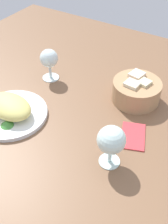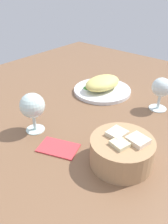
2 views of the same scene
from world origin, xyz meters
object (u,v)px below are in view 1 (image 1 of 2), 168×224
Objects in this scene: bread_basket at (136,90)px; wine_glass_far at (49,60)px; wine_glass_near at (111,141)px; plate at (11,114)px; folded_napkin at (133,135)px.

wine_glass_far is at bearing -171.22° from bread_basket.
plate is at bearing -179.68° from wine_glass_near.
bread_basket is 1.36× the size of wine_glass_far.
plate is at bearing 87.79° from folded_napkin.
wine_glass_far is (-37.57, 23.54, -0.49)cm from wine_glass_near.
folded_napkin is (39.26, -11.48, -7.53)cm from wine_glass_far.
wine_glass_near is 1.06× the size of wine_glass_far.
plate is 1.96× the size of wine_glass_far.
wine_glass_near reaches higher than folded_napkin.
bread_basket is at bearing 99.95° from wine_glass_near.
wine_glass_far is at bearing 147.93° from wine_glass_near.
plate is 1.44× the size of bread_basket.
bread_basket is at bearing 8.78° from wine_glass_far.
wine_glass_far reaches higher than bread_basket.
folded_napkin is at bearing -67.90° from bread_basket.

